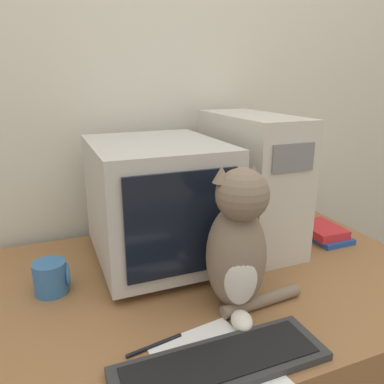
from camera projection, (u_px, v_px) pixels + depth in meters
wall_back at (155, 88)px, 1.43m from camera, size 7.00×0.05×2.50m
desk at (206, 372)px, 1.24m from camera, size 1.37×0.89×0.71m
crt_monitor at (157, 201)px, 1.18m from camera, size 0.39×0.47×0.39m
computer_tower at (250, 180)px, 1.32m from camera, size 0.20×0.47×0.46m
keyboard at (221, 363)px, 0.77m from camera, size 0.46×0.14×0.02m
cat at (238, 247)px, 0.93m from camera, size 0.28×0.24×0.38m
book_stack at (323, 232)px, 1.39m from camera, size 0.14×0.19×0.05m
pen at (154, 345)px, 0.83m from camera, size 0.13×0.03×0.01m
paper_sheet at (222, 373)px, 0.76m from camera, size 0.25×0.32×0.00m
mug at (51, 277)px, 1.03m from camera, size 0.10×0.09×0.09m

